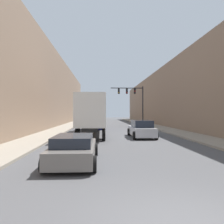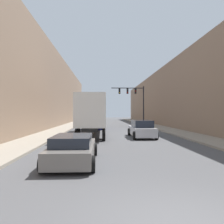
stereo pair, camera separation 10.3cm
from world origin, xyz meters
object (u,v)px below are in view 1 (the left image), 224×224
object	(u,v)px
semi_truck	(93,113)
sedan_car	(74,149)
traffic_signal_gantry	(134,98)
suv_car	(141,129)

from	to	relation	value
semi_truck	sedan_car	xyz separation A→B (m)	(-0.39, -13.66, -1.56)
semi_truck	traffic_signal_gantry	distance (m)	14.34
sedan_car	traffic_signal_gantry	size ratio (longest dim) A/B	0.69
sedan_car	suv_car	world-z (taller)	suv_car
semi_truck	sedan_car	world-z (taller)	semi_truck
sedan_car	suv_car	xyz separation A→B (m)	(4.98, 9.94, 0.13)
suv_car	semi_truck	bearing A→B (deg)	140.99
semi_truck	suv_car	bearing A→B (deg)	-39.01
semi_truck	suv_car	world-z (taller)	semi_truck
sedan_car	suv_car	size ratio (longest dim) A/B	0.94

